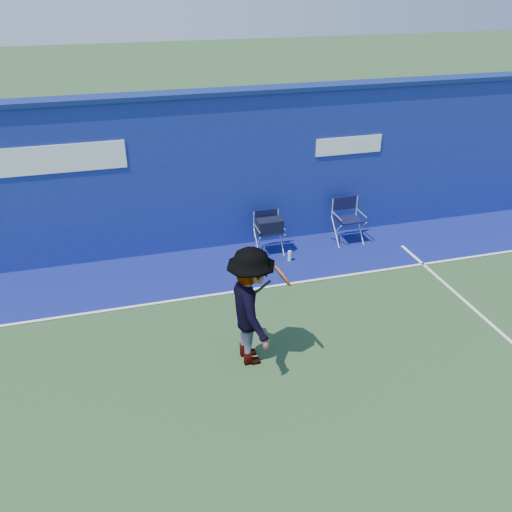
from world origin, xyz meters
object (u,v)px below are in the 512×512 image
object	(u,v)px
directors_chair_right	(348,229)
tennis_player	(251,307)
water_bottle	(290,256)
directors_chair_left	(269,236)

from	to	relation	value
directors_chair_right	tennis_player	xyz separation A→B (m)	(-2.91, -3.16, 0.61)
water_bottle	tennis_player	distance (m)	3.15
directors_chair_right	directors_chair_left	bearing A→B (deg)	-178.75
tennis_player	water_bottle	bearing A→B (deg)	60.82
water_bottle	tennis_player	xyz separation A→B (m)	(-1.49, -2.67, 0.79)
directors_chair_left	tennis_player	xyz separation A→B (m)	(-1.21, -3.12, 0.54)
directors_chair_left	directors_chair_right	xyz separation A→B (m)	(1.70, 0.04, -0.06)
directors_chair_right	tennis_player	distance (m)	4.34
water_bottle	tennis_player	bearing A→B (deg)	-119.18
directors_chair_right	water_bottle	bearing A→B (deg)	-160.90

